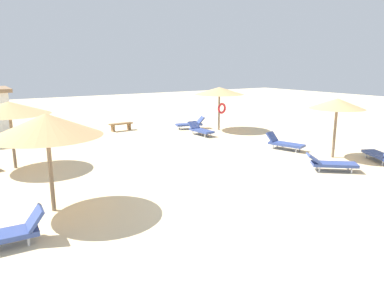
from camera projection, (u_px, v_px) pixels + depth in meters
ground_plane at (245, 199)px, 10.99m from camera, size 80.00×80.00×0.00m
parasol_0 at (219, 91)px, 22.26m from camera, size 3.09×3.09×2.72m
parasol_1 at (337, 104)px, 15.48m from camera, size 2.37×2.37×2.65m
parasol_3 at (9, 108)px, 13.82m from camera, size 3.10×3.10×2.69m
parasol_4 at (46, 125)px, 9.62m from camera, size 3.00×3.00×2.80m
lounger_0 at (191, 124)px, 23.13m from camera, size 1.97×1.13×0.77m
lounger_1 at (331, 163)px, 13.87m from camera, size 1.87×1.71×0.67m
lounger_4 at (5, 234)px, 8.06m from camera, size 1.88×0.73×0.80m
lounger_5 at (200, 130)px, 21.04m from camera, size 0.73×1.91×0.73m
lounger_6 at (284, 143)px, 17.42m from camera, size 1.15×1.96×0.80m
lounger_7 at (381, 155)px, 15.12m from camera, size 1.41×1.94×0.79m
bench_0 at (121, 125)px, 22.41m from camera, size 1.52×0.47×0.49m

